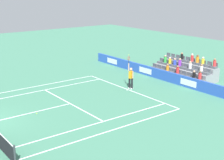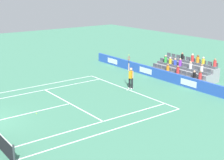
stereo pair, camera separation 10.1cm
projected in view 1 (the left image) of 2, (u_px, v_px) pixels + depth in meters
line_baseline at (129, 90)px, 27.01m from camera, size 10.97×0.10×0.01m
line_service at (70, 104)px, 23.82m from camera, size 8.23×0.10×0.01m
line_centre_service at (28, 113)px, 21.96m from camera, size 0.10×6.40×0.01m
line_singles_sideline_left at (40, 91)px, 26.71m from camera, size 0.10×11.89×0.01m
line_singles_sideline_right at (97, 123)px, 20.40m from camera, size 0.10×11.89×0.01m
line_doubles_sideline_left at (33, 87)px, 27.76m from camera, size 0.10×11.89×0.01m
line_doubles_sideline_right at (111, 131)px, 19.34m from camera, size 0.10×11.89×0.01m
line_centre_mark at (128, 90)px, 26.95m from camera, size 0.10×0.20×0.01m
sponsor_barrier at (166, 76)px, 29.42m from camera, size 20.97×0.22×0.91m
tennis_player at (131, 77)px, 27.07m from camera, size 0.54×0.43×2.85m
stadium_stand at (184, 71)px, 30.71m from camera, size 6.20×2.85×2.19m
loose_tennis_ball at (37, 113)px, 21.88m from camera, size 0.07×0.07×0.07m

